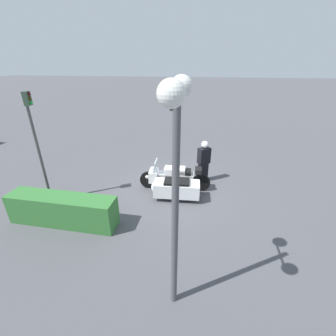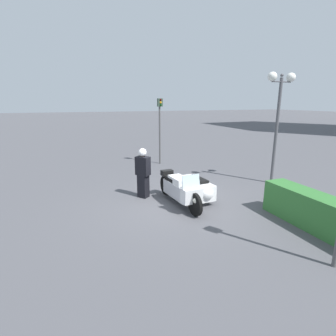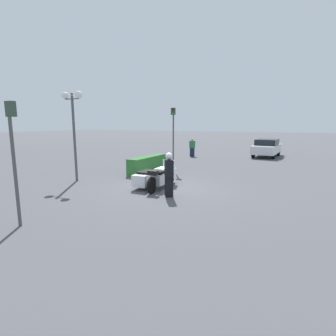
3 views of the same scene
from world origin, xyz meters
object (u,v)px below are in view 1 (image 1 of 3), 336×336
traffic_light_near (35,135)px  officer_rider (204,161)px  hedge_bush_curbside (63,210)px  twin_lamp_post (176,152)px  police_motorcycle (173,183)px

traffic_light_near → officer_rider: bearing=9.5°
hedge_bush_curbside → officer_rider: bearing=-139.0°
officer_rider → twin_lamp_post: size_ratio=0.40×
officer_rider → traffic_light_near: bearing=77.5°
police_motorcycle → officer_rider: size_ratio=1.56×
officer_rider → twin_lamp_post: 5.86m
twin_lamp_post → traffic_light_near: size_ratio=1.16×
police_motorcycle → traffic_light_near: bearing=11.7°
police_motorcycle → twin_lamp_post: size_ratio=0.63×
police_motorcycle → twin_lamp_post: twin_lamp_post is taller
traffic_light_near → twin_lamp_post: bearing=-46.3°
officer_rider → traffic_light_near: size_ratio=0.46×
twin_lamp_post → traffic_light_near: 5.75m
officer_rider → hedge_bush_curbside: officer_rider is taller
twin_lamp_post → police_motorcycle: bearing=-80.5°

